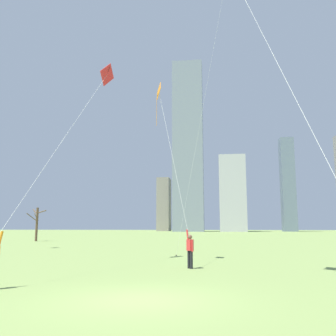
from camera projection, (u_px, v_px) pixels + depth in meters
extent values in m
plane|color=#7A934C|center=(140.00, 300.00, 10.43)|extent=(400.00, 400.00, 0.00)
cylinder|color=silver|center=(277.00, 62.00, 12.42)|extent=(2.24, 6.68, 11.08)
cylinder|color=black|center=(191.00, 260.00, 18.14)|extent=(0.14, 0.14, 0.85)
cylinder|color=black|center=(189.00, 259.00, 18.32)|extent=(0.14, 0.14, 0.85)
cube|color=red|center=(190.00, 245.00, 18.34)|extent=(0.37, 0.39, 0.54)
sphere|color=brown|center=(190.00, 237.00, 18.40)|extent=(0.22, 0.22, 0.22)
cylinder|color=red|center=(192.00, 246.00, 18.15)|extent=(0.09, 0.09, 0.55)
cylinder|color=red|center=(188.00, 235.00, 18.59)|extent=(0.20, 0.22, 0.56)
cube|color=orange|center=(159.00, 91.00, 23.46)|extent=(0.43, 1.23, 1.26)
cylinder|color=black|center=(159.00, 91.00, 23.46)|extent=(0.22, 0.14, 0.82)
cylinder|color=orange|center=(157.00, 112.00, 23.20)|extent=(0.02, 0.02, 1.77)
cylinder|color=silver|center=(171.00, 152.00, 21.04)|extent=(2.01, 3.35, 8.54)
cylinder|color=orange|center=(0.00, 239.00, 12.60)|extent=(0.17, 0.22, 0.56)
cube|color=red|center=(107.00, 75.00, 23.96)|extent=(0.44, 1.56, 1.58)
cylinder|color=black|center=(107.00, 75.00, 23.96)|extent=(0.31, 0.03, 1.02)
cylinder|color=silver|center=(70.00, 129.00, 18.30)|extent=(0.45, 10.10, 9.74)
cylinder|color=silver|center=(214.00, 48.00, 27.63)|extent=(5.67, 0.23, 29.90)
cylinder|color=#3F3833|center=(176.00, 255.00, 25.81)|extent=(0.10, 0.10, 0.08)
cylinder|color=brown|center=(37.00, 224.00, 51.86)|extent=(0.32, 0.32, 4.59)
cylinder|color=brown|center=(42.00, 212.00, 52.05)|extent=(1.29, 0.18, 0.51)
cylinder|color=brown|center=(32.00, 217.00, 51.21)|extent=(0.79, 1.79, 1.11)
cylinder|color=brown|center=(36.00, 216.00, 51.22)|extent=(0.49, 1.65, 0.79)
cylinder|color=brown|center=(37.00, 222.00, 52.43)|extent=(0.55, 1.14, 0.64)
cylinder|color=brown|center=(35.00, 212.00, 52.51)|extent=(1.13, 0.83, 0.88)
cube|color=slate|center=(288.00, 184.00, 149.10)|extent=(5.17, 6.20, 37.04)
cube|color=gray|center=(188.00, 145.00, 147.42)|extent=(11.77, 6.82, 67.24)
cube|color=gray|center=(164.00, 205.00, 161.50)|extent=(5.22, 9.08, 22.52)
cube|color=#B2B2B7|center=(232.00, 193.00, 142.46)|extent=(9.89, 9.63, 28.62)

